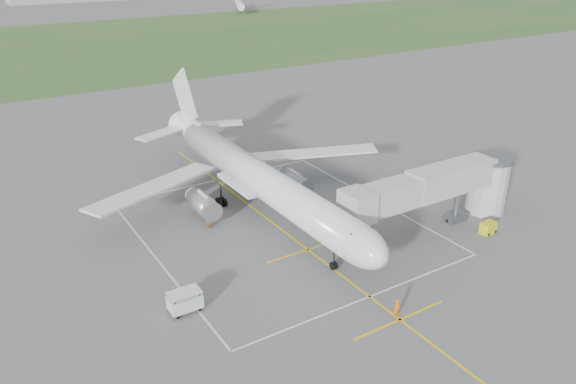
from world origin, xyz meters
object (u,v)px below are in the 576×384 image
airliner (257,177)px  jet_bridge (445,187)px  ramp_worker_nose (397,308)px  ramp_worker_wing (208,220)px  baggage_cart (185,301)px  gpu_unit (488,228)px

airliner → jet_bridge: bearing=-42.2°
airliner → ramp_worker_nose: bearing=-90.0°
ramp_worker_nose → jet_bridge: bearing=29.4°
airliner → ramp_worker_wing: airliner is taller
jet_bridge → ramp_worker_wing: size_ratio=13.31×
baggage_cart → gpu_unit: bearing=-7.8°
jet_bridge → baggage_cart: size_ratio=8.31×
ramp_worker_wing → jet_bridge: bearing=-167.6°
gpu_unit → ramp_worker_nose: ramp_worker_nose is taller
airliner → gpu_unit: (18.84, -18.24, -3.75)m
airliner → ramp_worker_nose: size_ratio=26.02×
jet_bridge → gpu_unit: 6.51m
gpu_unit → ramp_worker_nose: size_ratio=1.01×
jet_bridge → gpu_unit: jet_bridge is taller
airliner → ramp_worker_nose: 24.58m
gpu_unit → ramp_worker_wing: 30.96m
ramp_worker_nose → airliner: bearing=86.8°
jet_bridge → ramp_worker_nose: (-15.73, -10.08, -3.85)m
baggage_cart → airliner: bearing=42.5°
airliner → ramp_worker_nose: (-0.01, -24.33, -3.49)m
gpu_unit → ramp_worker_wing: size_ratio=1.04×
jet_bridge → ramp_worker_nose: size_ratio=13.02×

